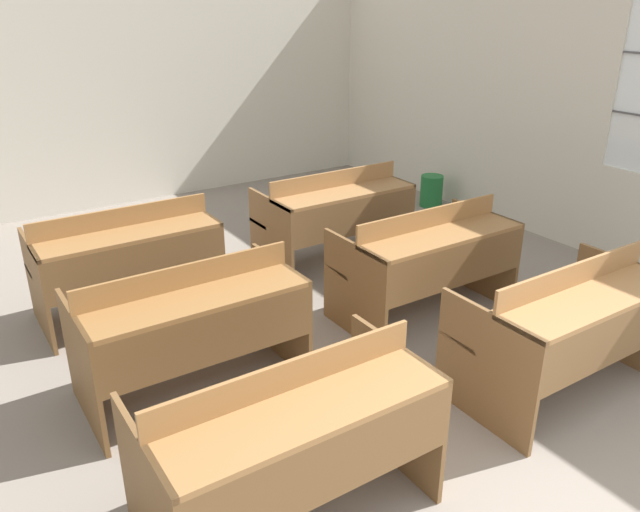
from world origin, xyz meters
name	(u,v)px	position (x,y,z in m)	size (l,w,h in m)	color
wall_back	(138,83)	(0.00, 6.81, 1.37)	(6.00, 0.06, 2.74)	beige
wall_right_with_window	(553,101)	(2.97, 3.46, 1.36)	(0.06, 6.78, 2.74)	beige
bench_front_left	(290,435)	(-1.14, 1.53, 0.48)	(1.32, 0.74, 0.87)	brown
bench_front_right	(567,322)	(0.80, 1.51, 0.48)	(1.32, 0.74, 0.87)	brown
bench_second_left	(191,323)	(-1.11, 2.75, 0.48)	(1.32, 0.74, 0.87)	brown
bench_second_right	(427,258)	(0.77, 2.73, 0.48)	(1.32, 0.74, 0.87)	brown
bench_third_left	(127,256)	(-1.12, 3.99, 0.48)	(1.32, 0.74, 0.87)	brown
bench_third_right	(335,213)	(0.78, 3.97, 0.48)	(1.32, 0.74, 0.87)	brown
wastepaper_bin	(431,191)	(2.66, 4.71, 0.18)	(0.26, 0.26, 0.36)	#1E6B33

